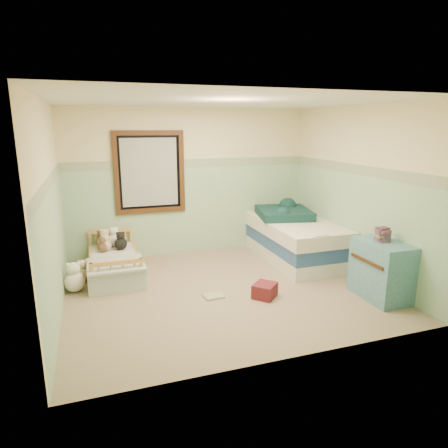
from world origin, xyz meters
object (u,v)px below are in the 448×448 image
object	(u,v)px
toddler_bed_frame	(115,269)
red_pillow	(265,290)
floor_book	(214,296)
plush_floor_cream	(74,282)
dresser	(381,270)
plush_floor_tan	(83,274)
twin_bed_frame	(293,252)

from	to	relation	value
toddler_bed_frame	red_pillow	xyz separation A→B (m)	(1.82, -1.47, 0.00)
red_pillow	floor_book	world-z (taller)	red_pillow
plush_floor_cream	dresser	xyz separation A→B (m)	(3.80, -1.49, 0.24)
plush_floor_cream	red_pillow	bearing A→B (deg)	-22.85
toddler_bed_frame	plush_floor_tan	xyz separation A→B (m)	(-0.45, -0.12, 0.02)
toddler_bed_frame	plush_floor_cream	xyz separation A→B (m)	(-0.56, -0.47, 0.05)
toddler_bed_frame	twin_bed_frame	xyz separation A→B (m)	(2.94, -0.17, 0.02)
twin_bed_frame	red_pillow	bearing A→B (deg)	-130.71
dresser	twin_bed_frame	bearing A→B (deg)	99.60
toddler_bed_frame	floor_book	world-z (taller)	toddler_bed_frame
twin_bed_frame	floor_book	bearing A→B (deg)	-148.31
red_pillow	plush_floor_tan	bearing A→B (deg)	149.27
plush_floor_tan	floor_book	size ratio (longest dim) A/B	0.87
plush_floor_cream	twin_bed_frame	world-z (taller)	plush_floor_cream
toddler_bed_frame	red_pillow	bearing A→B (deg)	-39.01
twin_bed_frame	red_pillow	xyz separation A→B (m)	(-1.12, -1.31, -0.02)
plush_floor_tan	dresser	bearing A→B (deg)	-26.42
plush_floor_tan	red_pillow	world-z (taller)	plush_floor_tan
twin_bed_frame	floor_book	xyz separation A→B (m)	(-1.76, -1.09, -0.10)
plush_floor_tan	dresser	distance (m)	4.14
toddler_bed_frame	floor_book	size ratio (longest dim) A/B	5.60
red_pillow	twin_bed_frame	bearing A→B (deg)	49.29
plush_floor_cream	dresser	world-z (taller)	dresser
plush_floor_cream	twin_bed_frame	xyz separation A→B (m)	(3.50, 0.30, -0.03)
twin_bed_frame	toddler_bed_frame	bearing A→B (deg)	176.75
dresser	red_pillow	bearing A→B (deg)	161.12
toddler_bed_frame	dresser	size ratio (longest dim) A/B	1.88
plush_floor_cream	dresser	distance (m)	4.09
toddler_bed_frame	floor_book	distance (m)	1.72
toddler_bed_frame	dresser	distance (m)	3.80
plush_floor_tan	twin_bed_frame	xyz separation A→B (m)	(3.39, -0.04, -0.00)
plush_floor_cream	red_pillow	xyz separation A→B (m)	(2.38, -1.00, -0.05)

